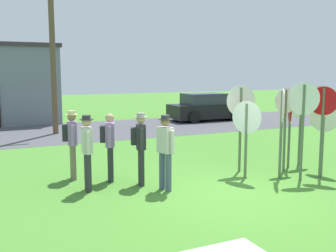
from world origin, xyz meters
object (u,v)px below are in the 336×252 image
object	(u,v)px
stop_sign_center_cluster	(282,117)
person_on_left	(87,148)
parked_car_on_street	(207,108)
stop_sign_nearest	(301,114)
stop_sign_tallest	(285,115)
person_with_sunhat	(71,140)
person_in_teal	(109,142)
stop_sign_leaning_right	(246,126)
stop_sign_rear_left	(303,113)
person_in_dark_shirt	(140,143)
stop_sign_far_back	(324,123)
stop_sign_rear_right	(290,118)
stop_sign_leaning_left	(241,112)
stop_sign_low_front	(323,115)
utility_pole	(52,43)
person_in_blue	(165,148)

from	to	relation	value
stop_sign_center_cluster	person_on_left	size ratio (longest dim) A/B	1.32
parked_car_on_street	stop_sign_nearest	size ratio (longest dim) A/B	2.00
stop_sign_tallest	person_with_sunhat	xyz separation A→B (m)	(-5.41, 1.64, -0.52)
parked_car_on_street	person_in_teal	distance (m)	12.97
stop_sign_leaning_right	stop_sign_rear_left	distance (m)	1.41
stop_sign_tallest	stop_sign_nearest	distance (m)	0.98
parked_car_on_street	person_in_dark_shirt	xyz separation A→B (m)	(-8.04, -10.33, 0.32)
person_in_dark_shirt	stop_sign_far_back	bearing A→B (deg)	-10.82
stop_sign_nearest	person_in_teal	size ratio (longest dim) A/B	1.28
stop_sign_tallest	stop_sign_nearest	xyz separation A→B (m)	(0.90, 0.37, -0.05)
stop_sign_center_cluster	stop_sign_rear_right	world-z (taller)	stop_sign_center_cluster
stop_sign_leaning_left	stop_sign_low_front	size ratio (longest dim) A/B	0.99
stop_sign_leaning_right	stop_sign_rear_left	world-z (taller)	stop_sign_rear_left
stop_sign_far_back	person_on_left	world-z (taller)	stop_sign_far_back
person_in_dark_shirt	stop_sign_nearest	bearing A→B (deg)	-0.57
stop_sign_center_cluster	stop_sign_leaning_left	size ratio (longest dim) A/B	0.98
person_in_teal	person_with_sunhat	distance (m)	1.00
utility_pole	stop_sign_nearest	xyz separation A→B (m)	(5.39, -9.06, -2.41)
utility_pole	person_in_teal	size ratio (longest dim) A/B	4.40
stop_sign_low_front	person_in_dark_shirt	world-z (taller)	stop_sign_low_front
stop_sign_low_front	person_on_left	world-z (taller)	stop_sign_low_front
utility_pole	person_in_teal	world-z (taller)	utility_pole
parked_car_on_street	stop_sign_rear_right	xyz separation A→B (m)	(-3.58, -10.46, 0.73)
stop_sign_leaning_right	stop_sign_rear_left	bearing A→B (deg)	-32.82
parked_car_on_street	stop_sign_leaning_right	distance (m)	12.17
stop_sign_tallest	stop_sign_far_back	bearing A→B (deg)	-31.03
parked_car_on_street	person_in_dark_shirt	distance (m)	13.09
stop_sign_tallest	stop_sign_center_cluster	distance (m)	0.85
person_in_dark_shirt	person_on_left	size ratio (longest dim) A/B	1.00
stop_sign_rear_right	person_in_blue	size ratio (longest dim) A/B	1.19
parked_car_on_street	person_on_left	size ratio (longest dim) A/B	2.49
parked_car_on_street	person_in_dark_shirt	world-z (taller)	person_in_dark_shirt
utility_pole	stop_sign_center_cluster	bearing A→B (deg)	-68.87
stop_sign_rear_right	person_in_dark_shirt	bearing A→B (deg)	178.25
stop_sign_rear_right	person_in_blue	world-z (taller)	stop_sign_rear_right
person_in_blue	person_on_left	bearing A→B (deg)	155.65
person_in_dark_shirt	person_on_left	bearing A→B (deg)	176.68
stop_sign_low_front	utility_pole	bearing A→B (deg)	115.00
stop_sign_rear_right	stop_sign_rear_left	distance (m)	1.37
stop_sign_nearest	person_in_dark_shirt	xyz separation A→B (m)	(-4.95, 0.05, -0.47)
stop_sign_low_front	stop_sign_nearest	xyz separation A→B (m)	(0.55, 1.32, -0.14)
utility_pole	stop_sign_low_front	size ratio (longest dim) A/B	3.15
stop_sign_rear_left	person_in_dark_shirt	distance (m)	4.08
parked_car_on_street	stop_sign_tallest	xyz separation A→B (m)	(-4.00, -10.74, 0.85)
person_in_dark_shirt	person_in_blue	world-z (taller)	same
stop_sign_leaning_left	stop_sign_far_back	distance (m)	2.24
stop_sign_leaning_right	stop_sign_leaning_left	bearing A→B (deg)	66.82
stop_sign_leaning_right	person_in_teal	world-z (taller)	stop_sign_leaning_right
parked_car_on_street	person_with_sunhat	xyz separation A→B (m)	(-9.40, -9.10, 0.32)
parked_car_on_street	stop_sign_leaning_left	bearing A→B (deg)	-116.50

